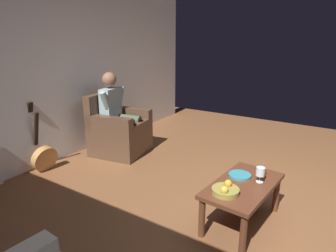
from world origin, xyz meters
The scene contains 10 objects.
ground_plane centered at (0.00, 0.00, 0.00)m, with size 7.61×7.61×0.00m, color brown.
wall_back centered at (0.00, -3.20, 1.33)m, with size 6.32×0.06×2.65m, color silver.
armchair centered at (-0.48, -2.59, 0.34)m, with size 0.88×0.89×0.96m.
person_seated centered at (-0.49, -2.58, 0.70)m, with size 0.63×0.66×1.29m.
coffee_table centered at (0.29, -0.28, 0.36)m, with size 0.98×0.58×0.43m.
guitar centered at (0.60, -3.00, 0.22)m, with size 0.36×0.30×0.97m.
wine_glass_near centered at (0.17, -0.16, 0.53)m, with size 0.08×0.08×0.15m.
fruit_bowl centered at (0.56, -0.36, 0.46)m, with size 0.25×0.25×0.11m.
decorative_dish centered at (0.16, -0.37, 0.44)m, with size 0.22×0.22×0.02m, color teal.
candle_jar centered at (0.01, -0.19, 0.47)m, with size 0.09×0.09×0.08m, color #AD461F.
Camera 1 is at (2.81, 0.48, 1.77)m, focal length 31.09 mm.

